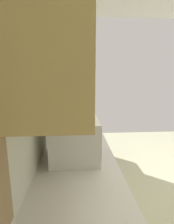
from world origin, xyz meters
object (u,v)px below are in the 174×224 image
Objects in this scene: bowl at (82,123)px; kettle at (83,130)px; microwave at (75,138)px; oven_range at (78,136)px.

kettle is (-0.48, 0.00, 0.04)m from bowl.
microwave is 0.53m from kettle.
kettle is at bearing 180.00° from bowl.
oven_range reaches higher than bowl.
microwave is (-1.73, 0.04, 0.61)m from oven_range.
microwave reaches higher than bowl.
microwave reaches higher than kettle.
kettle is at bearing -177.74° from oven_range.
oven_range is 1.84m from microwave.
bowl is at bearing -4.85° from microwave.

